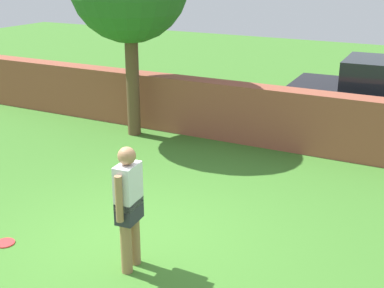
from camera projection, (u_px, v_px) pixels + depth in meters
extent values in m
plane|color=#3D7528|center=(133.00, 239.00, 7.38)|extent=(40.00, 40.00, 0.00)
cube|color=brown|center=(192.00, 106.00, 11.72)|extent=(13.45, 0.50, 1.23)
cylinder|color=brown|center=(133.00, 77.00, 11.39)|extent=(0.28, 0.28, 2.58)
cylinder|color=#9E704C|center=(126.00, 242.00, 6.47)|extent=(0.14, 0.14, 0.85)
cylinder|color=#9E704C|center=(134.00, 233.00, 6.66)|extent=(0.14, 0.14, 0.85)
cube|color=#2D2D38|center=(129.00, 210.00, 6.44)|extent=(0.25, 0.38, 0.28)
cube|color=silver|center=(128.00, 186.00, 6.34)|extent=(0.25, 0.38, 0.55)
sphere|color=#9E704C|center=(127.00, 156.00, 6.21)|extent=(0.22, 0.22, 0.22)
cylinder|color=#9E704C|center=(119.00, 199.00, 6.16)|extent=(0.09, 0.09, 0.58)
cylinder|color=#9E704C|center=(137.00, 185.00, 6.56)|extent=(0.09, 0.09, 0.58)
cylinder|color=black|center=(316.00, 128.00, 11.19)|extent=(0.65, 0.25, 0.64)
cylinder|color=black|center=(332.00, 108.00, 12.64)|extent=(0.65, 0.25, 0.64)
cylinder|color=red|center=(5.00, 243.00, 7.26)|extent=(0.27, 0.27, 0.02)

